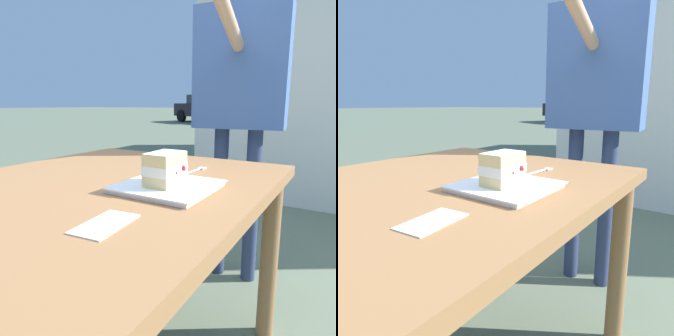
{
  "view_description": "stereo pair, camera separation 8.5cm",
  "coord_description": "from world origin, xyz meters",
  "views": [
    {
      "loc": [
        -0.68,
        -0.65,
        0.97
      ],
      "look_at": [
        0.04,
        -0.22,
        0.79
      ],
      "focal_mm": 32.83,
      "sensor_mm": 36.0,
      "label": 1
    },
    {
      "loc": [
        -0.63,
        -0.72,
        0.97
      ],
      "look_at": [
        0.04,
        -0.22,
        0.79
      ],
      "focal_mm": 32.83,
      "sensor_mm": 36.0,
      "label": 2
    }
  ],
  "objects": [
    {
      "name": "patio_table",
      "position": [
        0.0,
        0.0,
        0.63
      ],
      "size": [
        1.16,
        0.95,
        0.73
      ],
      "color": "olive",
      "rests_on": "ground"
    },
    {
      "name": "dessert_plate",
      "position": [
        0.04,
        -0.22,
        0.74
      ],
      "size": [
        0.26,
        0.26,
        0.02
      ],
      "color": "white",
      "rests_on": "patio_table"
    },
    {
      "name": "cake_slice",
      "position": [
        0.03,
        -0.22,
        0.79
      ],
      "size": [
        0.12,
        0.09,
        0.09
      ],
      "color": "#E0C17A",
      "rests_on": "dessert_plate"
    },
    {
      "name": "dessert_fork",
      "position": [
        0.28,
        -0.19,
        0.74
      ],
      "size": [
        0.17,
        0.03,
        0.01
      ],
      "color": "silver",
      "rests_on": "patio_table"
    },
    {
      "name": "paper_napkin",
      "position": [
        -0.25,
        -0.25,
        0.73
      ],
      "size": [
        0.15,
        0.09,
        0.0
      ],
      "color": "silver",
      "rests_on": "patio_table"
    },
    {
      "name": "diner_person",
      "position": [
        0.89,
        -0.14,
        1.12
      ],
      "size": [
        0.61,
        0.47,
        1.67
      ],
      "color": "navy",
      "rests_on": "ground"
    },
    {
      "name": "parked_car_far",
      "position": [
        14.78,
        6.06,
        0.79
      ],
      "size": [
        3.46,
        4.42,
        1.47
      ],
      "color": "black",
      "rests_on": "ground"
    }
  ]
}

